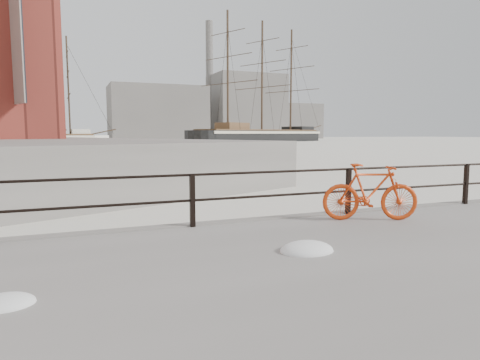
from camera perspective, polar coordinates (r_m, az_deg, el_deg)
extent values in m
plane|color=white|center=(12.19, 27.15, -4.36)|extent=(400.00, 400.00, 0.00)
imported|color=red|center=(8.97, 16.98, -1.55)|extent=(1.87, 0.99, 1.15)
ellipsoid|color=white|center=(6.50, 8.91, -8.08)|extent=(0.84, 0.66, 0.30)
ellipsoid|color=white|center=(5.12, -29.00, -13.24)|extent=(0.61, 0.48, 0.22)
cube|color=gray|center=(150.80, -10.92, 8.76)|extent=(32.00, 18.00, 18.00)
cube|color=gray|center=(166.01, 0.83, 9.67)|extent=(26.00, 20.00, 24.00)
cube|color=gray|center=(180.32, 7.02, 7.76)|extent=(20.00, 16.00, 14.00)
cylinder|color=gray|center=(167.07, -4.08, 13.08)|extent=(2.80, 2.80, 44.00)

